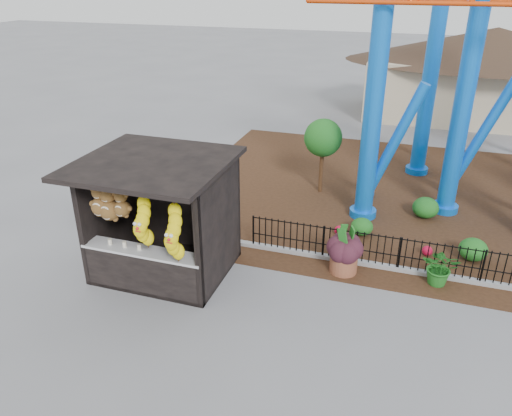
% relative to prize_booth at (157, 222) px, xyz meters
% --- Properties ---
extents(ground, '(120.00, 120.00, 0.00)m').
position_rel_prize_booth_xyz_m(ground, '(3.00, -0.90, -1.54)').
color(ground, slate).
rests_on(ground, ground).
extents(mulch_bed, '(18.00, 12.00, 0.02)m').
position_rel_prize_booth_xyz_m(mulch_bed, '(7.00, 7.10, -1.53)').
color(mulch_bed, '#331E11').
rests_on(mulch_bed, ground).
extents(curb, '(18.00, 0.18, 0.12)m').
position_rel_prize_booth_xyz_m(curb, '(7.00, 2.10, -1.48)').
color(curb, gray).
rests_on(curb, ground).
extents(prize_booth, '(3.50, 3.40, 3.12)m').
position_rel_prize_booth_xyz_m(prize_booth, '(0.00, 0.00, 0.00)').
color(prize_booth, black).
rests_on(prize_booth, ground).
extents(picket_fence, '(12.20, 0.06, 1.00)m').
position_rel_prize_booth_xyz_m(picket_fence, '(7.90, 2.10, -1.04)').
color(picket_fence, black).
rests_on(picket_fence, ground).
extents(terracotta_planter, '(0.82, 0.82, 0.59)m').
position_rel_prize_booth_xyz_m(terracotta_planter, '(4.44, 1.62, -1.24)').
color(terracotta_planter, brown).
rests_on(terracotta_planter, ground).
extents(planter_foliage, '(0.70, 0.70, 0.64)m').
position_rel_prize_booth_xyz_m(planter_foliage, '(4.44, 1.62, -0.62)').
color(planter_foliage, '#33141E').
rests_on(planter_foliage, terracotta_planter).
extents(potted_plant, '(0.96, 0.85, 0.99)m').
position_rel_prize_booth_xyz_m(potted_plant, '(6.81, 1.80, -1.04)').
color(potted_plant, '#245719').
rests_on(potted_plant, ground).
extents(landscaping, '(7.92, 3.09, 0.66)m').
position_rel_prize_booth_xyz_m(landscaping, '(7.62, 4.51, -1.24)').
color(landscaping, '#1A581A').
rests_on(landscaping, mulch_bed).
extents(pavilion, '(15.00, 15.00, 4.80)m').
position_rel_prize_booth_xyz_m(pavilion, '(9.00, 19.10, 1.53)').
color(pavilion, '#BFAD8C').
rests_on(pavilion, ground).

